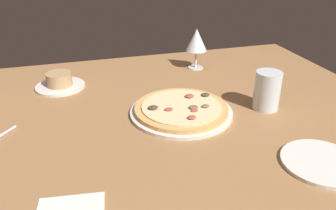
{
  "coord_description": "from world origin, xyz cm",
  "views": [
    {
      "loc": [
        -20.97,
        -86.69,
        51.72
      ],
      "look_at": [
        3.89,
        -0.75,
        7.0
      ],
      "focal_mm": 36.34,
      "sensor_mm": 36.0,
      "label": 1
    }
  ],
  "objects": [
    {
      "name": "water_glass",
      "position": [
        33.74,
        -5.22,
        9.38
      ],
      "size": [
        7.85,
        7.85,
        11.8
      ],
      "color": "silver",
      "rests_on": "dining_table"
    },
    {
      "name": "ramekin_on_saucer",
      "position": [
        -26.87,
        28.84,
        6.02
      ],
      "size": [
        16.89,
        16.89,
        5.38
      ],
      "color": "silver",
      "rests_on": "dining_table"
    },
    {
      "name": "wine_glass_near",
      "position": [
        25.41,
        33.98,
        15.14
      ],
      "size": [
        8.25,
        8.25,
        15.9
      ],
      "color": "silver",
      "rests_on": "dining_table"
    },
    {
      "name": "dining_table",
      "position": [
        0.0,
        0.0,
        2.0
      ],
      "size": [
        150.0,
        110.0,
        4.0
      ],
      "primitive_type": "cube",
      "color": "#996B42",
      "rests_on": "ground"
    },
    {
      "name": "pizza_main",
      "position": [
        7.81,
        -1.51,
        5.22
      ],
      "size": [
        30.55,
        30.55,
        3.4
      ],
      "color": "silver",
      "rests_on": "dining_table"
    },
    {
      "name": "side_plate",
      "position": [
        31.43,
        -34.51,
        4.45
      ],
      "size": [
        18.78,
        18.78,
        0.9
      ],
      "primitive_type": "cylinder",
      "color": "silver",
      "rests_on": "dining_table"
    }
  ]
}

